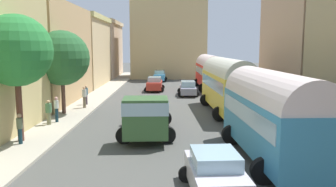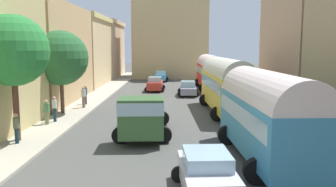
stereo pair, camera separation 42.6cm
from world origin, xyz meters
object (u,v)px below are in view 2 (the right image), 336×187
cargo_truck_0 (143,116)px  pedestrian_4 (54,108)px  parked_bus_1 (226,83)px  car_2 (207,173)px  car_3 (188,88)px  parked_bus_2 (210,70)px  pedestrian_3 (83,96)px  car_1 (161,76)px  pedestrian_1 (16,127)px  car_0 (155,84)px  pedestrian_0 (86,94)px  parked_bus_0 (267,112)px  pedestrian_2 (47,111)px

cargo_truck_0 → pedestrian_4: 7.04m
parked_bus_1 → car_2: (-2.91, -14.98, -1.57)m
car_3 → parked_bus_2: bearing=61.3°
cargo_truck_0 → pedestrian_3: bearing=122.4°
parked_bus_2 → car_1: 11.21m
cargo_truck_0 → pedestrian_3: size_ratio=3.88×
car_1 → pedestrian_1: bearing=-100.9°
pedestrian_1 → car_2: bearing=-32.1°
car_0 → car_2: (3.17, -27.98, -0.04)m
car_2 → pedestrian_3: (-8.43, 16.26, 0.29)m
car_1 → pedestrian_4: size_ratio=2.24×
parked_bus_1 → pedestrian_0: size_ratio=5.69×
parked_bus_0 → cargo_truck_0: parked_bus_0 is taller
parked_bus_2 → car_2: 29.81m
parked_bus_0 → pedestrian_0: (-11.67, 14.29, -1.19)m
car_1 → pedestrian_2: bearing=-102.6°
cargo_truck_0 → pedestrian_2: size_ratio=4.19×
parked_bus_2 → car_0: size_ratio=2.32×
parked_bus_2 → cargo_truck_0: 22.97m
parked_bus_0 → cargo_truck_0: (-5.86, 3.88, -0.97)m
pedestrian_2 → parked_bus_1: bearing=21.6°
car_0 → pedestrian_0: 11.49m
car_1 → pedestrian_4: bearing=-102.4°
pedestrian_1 → pedestrian_2: (-0.04, 4.41, -0.03)m
parked_bus_2 → car_1: (-6.13, 9.27, -1.47)m
cargo_truck_0 → pedestrian_0: size_ratio=4.08×
car_1 → pedestrian_3: bearing=-103.9°
pedestrian_3 → pedestrian_4: size_ratio=1.02×
car_2 → cargo_truck_0: bearing=110.9°
pedestrian_2 → parked_bus_2: bearing=57.2°
parked_bus_0 → car_1: size_ratio=2.10×
car_2 → pedestrian_1: bearing=147.9°
car_2 → pedestrian_3: pedestrian_3 is taller
pedestrian_2 → pedestrian_1: bearing=-89.5°
parked_bus_1 → parked_bus_2: bearing=88.5°
car_0 → parked_bus_2: bearing=14.0°
pedestrian_1 → pedestrian_4: size_ratio=0.94×
parked_bus_0 → cargo_truck_0: 7.10m
car_1 → pedestrian_3: 23.28m
pedestrian_0 → pedestrian_1: (-0.54, -12.12, -0.02)m
parked_bus_1 → car_2: size_ratio=2.69×
parked_bus_1 → car_0: size_ratio=2.46×
pedestrian_0 → pedestrian_3: pedestrian_3 is taller
car_0 → pedestrian_1: size_ratio=2.37×
parked_bus_2 → pedestrian_3: (-11.72, -13.33, -1.22)m
parked_bus_0 → pedestrian_4: (-11.99, 7.33, -1.15)m
pedestrian_0 → car_3: bearing=35.7°
cargo_truck_0 → pedestrian_1: size_ratio=4.19×
cargo_truck_0 → car_3: cargo_truck_0 is taller
pedestrian_1 → pedestrian_2: bearing=90.5°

